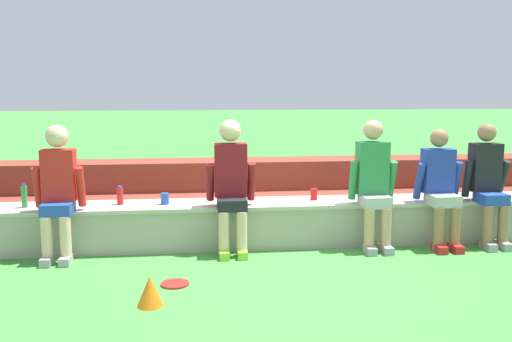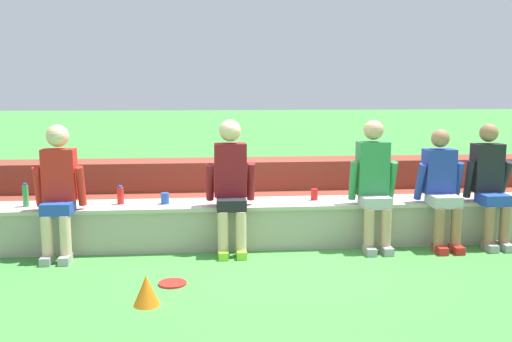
{
  "view_description": "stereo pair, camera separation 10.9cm",
  "coord_description": "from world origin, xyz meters",
  "px_view_note": "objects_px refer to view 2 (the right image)",
  "views": [
    {
      "loc": [
        -0.86,
        -5.68,
        1.71
      ],
      "look_at": [
        -0.2,
        0.27,
        0.82
      ],
      "focal_mm": 38.87,
      "sensor_mm": 36.0,
      "label": 1
    },
    {
      "loc": [
        -0.75,
        -5.69,
        1.71
      ],
      "look_at": [
        -0.2,
        0.27,
        0.82
      ],
      "focal_mm": 38.87,
      "sensor_mm": 36.0,
      "label": 2
    }
  ],
  "objects_px": {
    "frisbee": "(173,283)",
    "sports_cone": "(146,290)",
    "water_bottle_near_left": "(120,195)",
    "person_center": "(231,182)",
    "plastic_cup_middle": "(314,194)",
    "person_left_of_center": "(58,187)",
    "water_bottle_near_right": "(26,196)",
    "person_far_right": "(442,186)",
    "person_rightmost_edge": "(490,182)",
    "plastic_cup_left_end": "(165,198)",
    "person_right_of_center": "(374,182)"
  },
  "relations": [
    {
      "from": "person_center",
      "to": "frisbee",
      "type": "xyz_separation_m",
      "value": [
        -0.57,
        -0.97,
        -0.74
      ]
    },
    {
      "from": "person_center",
      "to": "plastic_cup_middle",
      "type": "height_order",
      "value": "person_center"
    },
    {
      "from": "person_far_right",
      "to": "person_rightmost_edge",
      "type": "height_order",
      "value": "person_rightmost_edge"
    },
    {
      "from": "person_right_of_center",
      "to": "plastic_cup_middle",
      "type": "relative_size",
      "value": 11.04
    },
    {
      "from": "person_right_of_center",
      "to": "water_bottle_near_left",
      "type": "distance_m",
      "value": 2.73
    },
    {
      "from": "water_bottle_near_right",
      "to": "plastic_cup_middle",
      "type": "relative_size",
      "value": 1.99
    },
    {
      "from": "person_rightmost_edge",
      "to": "sports_cone",
      "type": "height_order",
      "value": "person_rightmost_edge"
    },
    {
      "from": "person_rightmost_edge",
      "to": "frisbee",
      "type": "bearing_deg",
      "value": -164.23
    },
    {
      "from": "water_bottle_near_right",
      "to": "sports_cone",
      "type": "bearing_deg",
      "value": -49.65
    },
    {
      "from": "person_left_of_center",
      "to": "frisbee",
      "type": "height_order",
      "value": "person_left_of_center"
    },
    {
      "from": "person_far_right",
      "to": "plastic_cup_middle",
      "type": "distance_m",
      "value": 1.37
    },
    {
      "from": "person_right_of_center",
      "to": "water_bottle_near_right",
      "type": "relative_size",
      "value": 5.55
    },
    {
      "from": "water_bottle_near_right",
      "to": "sports_cone",
      "type": "relative_size",
      "value": 1.01
    },
    {
      "from": "plastic_cup_middle",
      "to": "frisbee",
      "type": "bearing_deg",
      "value": -140.26
    },
    {
      "from": "plastic_cup_left_end",
      "to": "sports_cone",
      "type": "relative_size",
      "value": 0.49
    },
    {
      "from": "frisbee",
      "to": "sports_cone",
      "type": "relative_size",
      "value": 1.01
    },
    {
      "from": "person_left_of_center",
      "to": "person_rightmost_edge",
      "type": "relative_size",
      "value": 1.02
    },
    {
      "from": "water_bottle_near_right",
      "to": "plastic_cup_left_end",
      "type": "height_order",
      "value": "water_bottle_near_right"
    },
    {
      "from": "person_center",
      "to": "plastic_cup_left_end",
      "type": "relative_size",
      "value": 11.59
    },
    {
      "from": "person_center",
      "to": "person_rightmost_edge",
      "type": "xyz_separation_m",
      "value": [
        2.84,
        -0.01,
        -0.05
      ]
    },
    {
      "from": "plastic_cup_middle",
      "to": "person_right_of_center",
      "type": "bearing_deg",
      "value": -29.87
    },
    {
      "from": "water_bottle_near_left",
      "to": "frisbee",
      "type": "relative_size",
      "value": 0.81
    },
    {
      "from": "person_center",
      "to": "water_bottle_near_right",
      "type": "relative_size",
      "value": 5.59
    },
    {
      "from": "person_left_of_center",
      "to": "person_rightmost_edge",
      "type": "bearing_deg",
      "value": 0.5
    },
    {
      "from": "plastic_cup_left_end",
      "to": "sports_cone",
      "type": "distance_m",
      "value": 1.72
    },
    {
      "from": "person_far_right",
      "to": "plastic_cup_middle",
      "type": "xyz_separation_m",
      "value": [
        -1.33,
        0.33,
        -0.13
      ]
    },
    {
      "from": "person_left_of_center",
      "to": "water_bottle_near_right",
      "type": "height_order",
      "value": "person_left_of_center"
    },
    {
      "from": "water_bottle_near_right",
      "to": "frisbee",
      "type": "bearing_deg",
      "value": -37.03
    },
    {
      "from": "person_center",
      "to": "water_bottle_near_left",
      "type": "xyz_separation_m",
      "value": [
        -1.18,
        0.27,
        -0.18
      ]
    },
    {
      "from": "plastic_cup_left_end",
      "to": "sports_cone",
      "type": "xyz_separation_m",
      "value": [
        -0.04,
        -1.67,
        -0.42
      ]
    },
    {
      "from": "person_right_of_center",
      "to": "plastic_cup_left_end",
      "type": "bearing_deg",
      "value": 172.96
    },
    {
      "from": "frisbee",
      "to": "sports_cone",
      "type": "distance_m",
      "value": 0.51
    },
    {
      "from": "person_center",
      "to": "plastic_cup_left_end",
      "type": "distance_m",
      "value": 0.77
    },
    {
      "from": "person_left_of_center",
      "to": "plastic_cup_middle",
      "type": "distance_m",
      "value": 2.72
    },
    {
      "from": "water_bottle_near_left",
      "to": "plastic_cup_middle",
      "type": "bearing_deg",
      "value": 0.51
    },
    {
      "from": "water_bottle_near_right",
      "to": "plastic_cup_middle",
      "type": "height_order",
      "value": "water_bottle_near_right"
    },
    {
      "from": "person_right_of_center",
      "to": "frisbee",
      "type": "height_order",
      "value": "person_right_of_center"
    },
    {
      "from": "frisbee",
      "to": "sports_cone",
      "type": "xyz_separation_m",
      "value": [
        -0.18,
        -0.46,
        0.11
      ]
    },
    {
      "from": "person_rightmost_edge",
      "to": "water_bottle_near_right",
      "type": "bearing_deg",
      "value": 177.25
    },
    {
      "from": "person_left_of_center",
      "to": "frisbee",
      "type": "bearing_deg",
      "value": -38.03
    },
    {
      "from": "person_center",
      "to": "water_bottle_near_left",
      "type": "relative_size",
      "value": 6.89
    },
    {
      "from": "water_bottle_near_left",
      "to": "sports_cone",
      "type": "xyz_separation_m",
      "value": [
        0.44,
        -1.71,
        -0.45
      ]
    },
    {
      "from": "plastic_cup_left_end",
      "to": "frisbee",
      "type": "height_order",
      "value": "plastic_cup_left_end"
    },
    {
      "from": "water_bottle_near_right",
      "to": "plastic_cup_left_end",
      "type": "relative_size",
      "value": 2.07
    },
    {
      "from": "person_left_of_center",
      "to": "frisbee",
      "type": "distance_m",
      "value": 1.66
    },
    {
      "from": "frisbee",
      "to": "person_left_of_center",
      "type": "bearing_deg",
      "value": 141.97
    },
    {
      "from": "person_right_of_center",
      "to": "sports_cone",
      "type": "distance_m",
      "value": 2.73
    },
    {
      "from": "plastic_cup_middle",
      "to": "frisbee",
      "type": "height_order",
      "value": "plastic_cup_middle"
    },
    {
      "from": "person_left_of_center",
      "to": "frisbee",
      "type": "relative_size",
      "value": 5.44
    },
    {
      "from": "plastic_cup_middle",
      "to": "sports_cone",
      "type": "height_order",
      "value": "plastic_cup_middle"
    }
  ]
}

